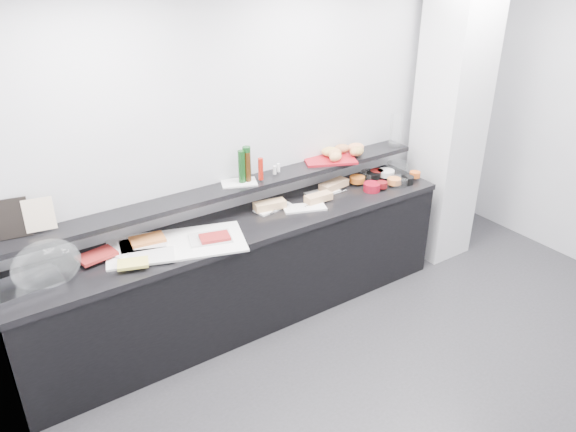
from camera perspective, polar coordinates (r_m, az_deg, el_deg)
ground at (r=4.24m, az=17.06°, el=-18.15°), size 5.00×5.00×0.00m
back_wall at (r=4.77m, az=0.80°, el=7.62°), size 5.00×0.02×2.70m
column at (r=5.50m, az=16.11°, el=9.21°), size 0.50×0.50×2.70m
buffet_cabinet at (r=4.61m, az=-4.34°, el=-6.00°), size 3.60×0.60×0.85m
counter_top at (r=4.38m, az=-4.54°, el=-1.06°), size 3.62×0.62×0.05m
wall_shelf at (r=4.41m, az=-5.79°, el=2.76°), size 3.60×0.25×0.04m
cloche_base at (r=3.96m, az=-25.17°, el=-6.41°), size 0.45×0.33×0.04m
cloche_dome at (r=3.91m, az=-23.33°, el=-4.63°), size 0.47×0.33×0.34m
linen_runner at (r=4.13m, az=-11.26°, el=-2.86°), size 1.07×0.74×0.01m
platter_meat_a at (r=4.16m, az=-16.24°, el=-3.08°), size 0.31×0.26×0.01m
food_meat_a at (r=4.07m, az=-18.85°, el=-3.82°), size 0.27×0.20×0.02m
platter_salmon at (r=4.16m, az=-14.57°, el=-2.82°), size 0.36×0.28×0.01m
food_salmon at (r=4.18m, az=-14.09°, el=-2.31°), size 0.26×0.19×0.02m
platter_cheese at (r=4.00m, az=-13.70°, el=-4.01°), size 0.36×0.30×0.01m
food_cheese at (r=3.91m, az=-15.48°, el=-4.67°), size 0.23×0.19×0.02m
platter_meat_b at (r=4.15m, az=-7.89°, el=-2.23°), size 0.35×0.29×0.01m
food_meat_b at (r=4.12m, az=-7.45°, el=-2.15°), size 0.24×0.19×0.02m
sandwich_plate_left at (r=4.60m, az=-1.59°, el=0.87°), size 0.33×0.19×0.01m
sandwich_food_left at (r=4.55m, az=-1.87°, el=1.13°), size 0.27×0.14×0.06m
tongs_left at (r=4.54m, az=-1.34°, el=0.67°), size 0.14×0.09×0.01m
sandwich_plate_mid at (r=4.59m, az=1.68°, el=0.84°), size 0.38×0.26×0.01m
sandwich_food_mid at (r=4.69m, az=3.12°, el=1.88°), size 0.24×0.09×0.06m
tongs_mid at (r=4.63m, az=2.31°, el=1.22°), size 0.16×0.05×0.01m
sandwich_plate_right at (r=4.88m, az=3.53°, el=2.42°), size 0.31×0.15×0.01m
sandwich_food_right at (r=4.94m, az=4.68°, el=3.19°), size 0.29×0.15×0.06m
tongs_right at (r=4.86m, az=5.26°, el=2.41°), size 0.16×0.01×0.01m
bowl_glass_fruit at (r=5.20m, az=8.30°, el=4.10°), size 0.18×0.18×0.07m
fill_glass_fruit at (r=5.07m, az=7.05°, el=3.72°), size 0.18×0.18×0.05m
bowl_black_jam at (r=5.18m, az=8.66°, el=3.98°), size 0.17×0.17×0.07m
fill_black_jam at (r=5.23m, az=9.02°, el=4.35°), size 0.14×0.14×0.05m
bowl_glass_cream at (r=5.44m, az=11.05°, el=4.93°), size 0.26×0.26×0.07m
fill_glass_cream at (r=5.24m, az=9.93°, el=4.34°), size 0.20×0.20×0.05m
bowl_red_jam at (r=4.96m, az=8.51°, el=2.93°), size 0.19×0.19×0.07m
fill_red_jam at (r=4.99m, az=9.53°, el=3.16°), size 0.12×0.12×0.05m
bowl_glass_salmon at (r=5.10m, az=11.14°, el=3.44°), size 0.19×0.19×0.07m
fill_glass_salmon at (r=5.08m, az=10.72°, el=3.51°), size 0.13×0.13×0.05m
bowl_black_fruit at (r=5.16m, az=12.01°, el=3.59°), size 0.14×0.14×0.07m
fill_black_fruit at (r=5.26m, az=12.77°, el=4.15°), size 0.12×0.12×0.05m
framed_print at (r=4.02m, az=-26.30°, el=-0.24°), size 0.23×0.11×0.26m
print_art at (r=3.99m, az=-23.96°, el=0.12°), size 0.20×0.08×0.22m
condiment_tray at (r=4.45m, az=-5.00°, el=3.39°), size 0.32×0.26×0.01m
bottle_green_a at (r=4.40m, az=-4.73°, el=5.03°), size 0.06×0.06×0.26m
bottle_brown at (r=4.42m, az=-4.12°, el=5.02°), size 0.05×0.05×0.24m
bottle_green_b at (r=4.42m, az=-4.20°, el=5.32°), size 0.07×0.07×0.28m
bottle_hot at (r=4.45m, az=-2.79°, el=4.79°), size 0.05×0.05×0.18m
shaker_salt at (r=4.57m, az=-1.37°, el=4.69°), size 0.04×0.04×0.07m
shaker_pepper at (r=4.62m, az=-0.99°, el=4.93°), size 0.04×0.04×0.07m
bread_tray at (r=4.92m, az=4.20°, el=5.82°), size 0.53×0.46×0.02m
bread_roll_nw at (r=4.94m, az=4.20°, el=6.56°), size 0.16×0.13×0.08m
bread_roll_n at (r=4.94m, az=4.37°, el=6.52°), size 0.17×0.12×0.08m
bread_roll_ne at (r=5.02m, az=5.49°, el=6.83°), size 0.17×0.13×0.08m
bread_roll_sw at (r=4.82m, az=4.86°, el=6.00°), size 0.12×0.08×0.08m
bread_roll_s at (r=4.98m, az=6.87°, el=6.57°), size 0.16×0.13×0.08m
bread_roll_se at (r=4.97m, az=7.16°, el=6.55°), size 0.14×0.10×0.08m
bread_roll_midw at (r=4.90m, az=4.78°, el=6.35°), size 0.17×0.13×0.08m
bread_roll_mide at (r=5.06m, az=6.88°, el=6.93°), size 0.18×0.14×0.08m
carafe at (r=5.27m, az=10.88°, el=8.48°), size 0.14×0.14×0.30m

